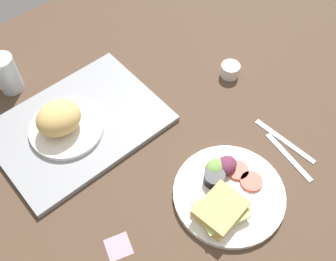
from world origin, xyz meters
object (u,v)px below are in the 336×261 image
espresso_cup (230,70)px  knife (285,141)px  serving_tray (79,125)px  sticky_note (118,247)px  fork (289,157)px  bread_plate_near (61,122)px  drinking_glass (7,74)px  plate_with_salad (226,193)px

espresso_cup → knife: bearing=-101.5°
serving_tray → knife: 56.31cm
serving_tray → knife: serving_tray is taller
serving_tray → knife: bearing=-44.4°
sticky_note → fork: bearing=-10.2°
serving_tray → bread_plate_near: size_ratio=2.25×
sticky_note → serving_tray: bearing=71.9°
bread_plate_near → espresso_cup: size_ratio=3.57×
serving_tray → sticky_note: 36.45cm
drinking_glass → knife: drinking_glass is taller
serving_tray → plate_with_salad: 44.21cm
serving_tray → drinking_glass: drinking_glass is taller
bread_plate_near → knife: (44.34, -39.76, -5.17)cm
serving_tray → bread_plate_near: 6.20cm
drinking_glass → sticky_note: drinking_glass is taller
plate_with_salad → drinking_glass: 69.97cm
knife → sticky_note: bearing=79.3°
serving_tray → espresso_cup: bearing=-15.2°
plate_with_salad → espresso_cup: size_ratio=4.92×
bread_plate_near → plate_with_salad: size_ratio=0.73×
knife → bread_plate_near: bearing=42.7°
fork → espresso_cup: bearing=-8.1°
serving_tray → espresso_cup: espresso_cup is taller
serving_tray → fork: 57.18cm
espresso_cup → sticky_note: bearing=-158.7°
serving_tray → drinking_glass: bearing=107.1°
serving_tray → bread_plate_near: (-4.12, 0.36, 4.62)cm
serving_tray → fork: serving_tray is taller
bread_plate_near → drinking_glass: bearing=98.1°
knife → espresso_cup: bearing=-17.0°
espresso_cup → knife: 27.57cm
sticky_note → drinking_glass: bearing=86.4°
serving_tray → sticky_note: bearing=-108.1°
espresso_cup → sticky_note: size_ratio=1.00×
plate_with_salad → knife: plate_with_salad is taller
sticky_note → knife: bearing=-5.3°
bread_plate_near → drinking_glass: size_ratio=1.67×
drinking_glass → sticky_note: (-3.77, -59.21, -5.91)cm
drinking_glass → fork: size_ratio=0.70×
bread_plate_near → espresso_cup: bearing=-14.4°
drinking_glass → espresso_cup: drinking_glass is taller
bread_plate_near → drinking_glass: drinking_glass is taller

